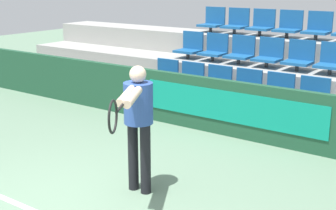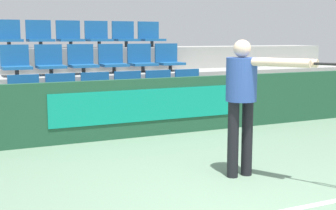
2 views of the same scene
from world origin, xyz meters
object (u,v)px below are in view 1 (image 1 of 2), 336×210
object	(u,v)px
stadium_chair_4	(278,92)
stadium_chair_12	(213,22)
stadium_chair_3	(246,88)
stadium_chair_8	(241,52)
tennis_player	(137,116)
stadium_chair_5	(312,97)
stadium_chair_2	(217,83)
stadium_chair_16	(318,28)
stadium_chair_7	(214,49)
stadium_chair_9	(269,55)
stadium_chair_6	(190,47)
stadium_chair_1	(190,79)
stadium_chair_14	(262,25)
stadium_chair_15	(289,26)
stadium_chair_0	(164,76)
stadium_chair_11	(332,61)
stadium_chair_10	(299,58)
stadium_chair_13	(236,23)

from	to	relation	value
stadium_chair_4	stadium_chair_12	xyz separation A→B (m)	(-2.39, 1.86, 0.93)
stadium_chair_3	stadium_chair_4	world-z (taller)	same
stadium_chair_8	tennis_player	size ratio (longest dim) A/B	0.35
stadium_chair_5	stadium_chair_12	world-z (taller)	stadium_chair_12
stadium_chair_2	stadium_chair_5	size ratio (longest dim) A/B	1.00
stadium_chair_12	stadium_chair_16	xyz separation A→B (m)	(2.39, 0.00, 0.00)
stadium_chair_7	stadium_chair_9	xyz separation A→B (m)	(1.19, 0.00, 0.00)
stadium_chair_6	stadium_chair_12	bearing A→B (deg)	90.00
stadium_chair_1	stadium_chair_6	xyz separation A→B (m)	(-0.60, 0.93, 0.47)
stadium_chair_14	stadium_chair_15	bearing A→B (deg)	0.00
stadium_chair_14	stadium_chair_0	bearing A→B (deg)	-122.74
stadium_chair_3	tennis_player	distance (m)	3.30
stadium_chair_3	tennis_player	size ratio (longest dim) A/B	0.35
stadium_chair_5	stadium_chair_7	xyz separation A→B (m)	(-2.39, 0.93, 0.47)
stadium_chair_4	stadium_chair_7	world-z (taller)	stadium_chair_7
stadium_chair_0	stadium_chair_8	size ratio (longest dim) A/B	1.00
stadium_chair_11	tennis_player	world-z (taller)	tennis_player
stadium_chair_7	stadium_chair_4	bearing A→B (deg)	-27.40
stadium_chair_0	stadium_chair_2	world-z (taller)	same
stadium_chair_1	stadium_chair_7	size ratio (longest dim) A/B	1.00
stadium_chair_9	stadium_chair_12	distance (m)	2.07
stadium_chair_5	stadium_chair_9	xyz separation A→B (m)	(-1.19, 0.93, 0.47)
stadium_chair_6	stadium_chair_0	bearing A→B (deg)	-90.00
stadium_chair_6	stadium_chair_10	world-z (taller)	same
stadium_chair_10	stadium_chair_5	bearing A→B (deg)	-57.26
stadium_chair_4	stadium_chair_16	xyz separation A→B (m)	(0.00, 1.86, 0.93)
stadium_chair_7	stadium_chair_8	size ratio (longest dim) A/B	1.00
stadium_chair_4	stadium_chair_13	size ratio (longest dim) A/B	1.00
stadium_chair_0	stadium_chair_5	distance (m)	2.99
stadium_chair_6	stadium_chair_7	world-z (taller)	same
stadium_chair_2	stadium_chair_7	distance (m)	1.20
stadium_chair_1	stadium_chair_16	xyz separation A→B (m)	(1.79, 1.86, 0.93)
stadium_chair_11	stadium_chair_12	distance (m)	3.16
stadium_chair_7	stadium_chair_13	xyz separation A→B (m)	(0.00, 0.93, 0.47)
stadium_chair_9	stadium_chair_3	bearing A→B (deg)	-90.00
stadium_chair_10	stadium_chair_15	world-z (taller)	stadium_chair_15
stadium_chair_1	stadium_chair_3	distance (m)	1.19
stadium_chair_13	tennis_player	world-z (taller)	stadium_chair_13
stadium_chair_1	stadium_chair_9	bearing A→B (deg)	37.87
stadium_chair_0	stadium_chair_13	world-z (taller)	stadium_chair_13
stadium_chair_1	stadium_chair_6	bearing A→B (deg)	122.74
stadium_chair_5	stadium_chair_6	xyz separation A→B (m)	(-2.99, 0.93, 0.47)
stadium_chair_3	stadium_chair_13	distance (m)	2.40
stadium_chair_1	stadium_chair_9	size ratio (longest dim) A/B	1.00
stadium_chair_8	stadium_chair_2	bearing A→B (deg)	-90.00
stadium_chair_10	stadium_chair_15	distance (m)	1.20
stadium_chair_12	stadium_chair_13	distance (m)	0.60
stadium_chair_14	stadium_chair_16	bearing A→B (deg)	0.00
stadium_chair_4	tennis_player	distance (m)	3.32
stadium_chair_9	stadium_chair_10	world-z (taller)	same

